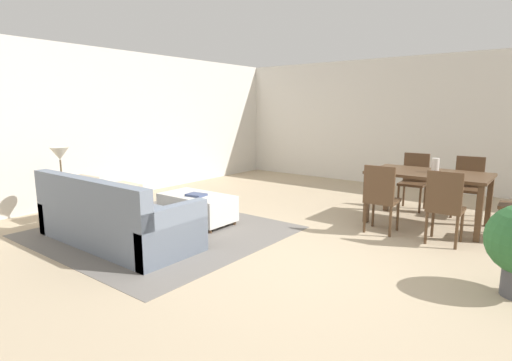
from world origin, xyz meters
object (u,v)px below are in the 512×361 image
object	(u,v)px
couch	(114,220)
dining_table	(429,179)
ottoman_table	(197,207)
vase_centerpiece	(435,165)
side_table	(63,192)
book_on_ottoman	(196,195)
dining_chair_far_left	(414,178)
table_lamp	(60,155)
dining_chair_near_right	(445,203)
dining_chair_far_right	(468,183)
dining_chair_near_left	(381,195)

from	to	relation	value
couch	dining_table	world-z (taller)	couch
ottoman_table	vase_centerpiece	world-z (taller)	vase_centerpiece
side_table	book_on_ottoman	bearing A→B (deg)	33.48
dining_table	dining_chair_far_left	distance (m)	0.94
table_lamp	dining_chair_near_right	size ratio (longest dim) A/B	0.57
dining_table	dining_chair_far_left	xyz separation A→B (m)	(-0.43, 0.82, -0.15)
dining_chair_far_left	book_on_ottoman	bearing A→B (deg)	-127.37
side_table	dining_chair_near_right	world-z (taller)	dining_chair_near_right
dining_table	dining_chair_far_right	bearing A→B (deg)	66.65
vase_centerpiece	book_on_ottoman	world-z (taller)	vase_centerpiece
couch	dining_chair_far_left	distance (m)	4.70
dining_chair_near_left	dining_chair_near_right	xyz separation A→B (m)	(0.78, 0.02, 0.00)
dining_chair_near_right	side_table	bearing A→B (deg)	-153.58
book_on_ottoman	dining_chair_far_left	bearing A→B (deg)	52.63
side_table	book_on_ottoman	world-z (taller)	side_table
side_table	dining_chair_far_right	world-z (taller)	dining_chair_far_right
dining_chair_near_left	dining_chair_near_right	bearing A→B (deg)	1.11
vase_centerpiece	dining_table	bearing A→B (deg)	-153.71
dining_chair_far_left	dining_chair_far_right	bearing A→B (deg)	2.29
couch	dining_table	xyz separation A→B (m)	(2.84, 3.21, 0.38)
dining_chair_far_left	vase_centerpiece	distance (m)	0.99
side_table	table_lamp	world-z (taller)	table_lamp
dining_table	vase_centerpiece	bearing A→B (deg)	26.29
dining_chair_far_right	book_on_ottoman	bearing A→B (deg)	-135.87
side_table	vase_centerpiece	distance (m)	5.35
side_table	table_lamp	distance (m)	0.53
table_lamp	vase_centerpiece	size ratio (longest dim) A/B	2.61
side_table	dining_table	bearing A→B (deg)	36.26
dining_chair_near_right	vase_centerpiece	bearing A→B (deg)	111.87
dining_chair_near_left	vase_centerpiece	distance (m)	1.02
side_table	book_on_ottoman	distance (m)	1.97
table_lamp	vase_centerpiece	distance (m)	5.34
ottoman_table	vase_centerpiece	xyz separation A→B (m)	(2.73, 2.00, 0.62)
dining_chair_near_left	dining_chair_far_right	xyz separation A→B (m)	(0.75, 1.67, 0.00)
dining_chair_far_left	book_on_ottoman	distance (m)	3.59
dining_chair_near_left	ottoman_table	bearing A→B (deg)	-153.36
couch	side_table	distance (m)	1.42
couch	book_on_ottoman	bearing A→B (deg)	78.86
dining_chair_far_left	dining_chair_far_right	xyz separation A→B (m)	(0.79, 0.03, 0.00)
dining_chair_near_right	dining_chair_far_left	xyz separation A→B (m)	(-0.83, 1.63, 0.00)
side_table	dining_chair_near_right	bearing A→B (deg)	26.42
dining_table	dining_chair_far_right	distance (m)	0.94
dining_table	dining_chair_near_left	xyz separation A→B (m)	(-0.38, -0.82, -0.15)
dining_table	dining_chair_far_right	xyz separation A→B (m)	(0.37, 0.86, -0.15)
dining_chair_near_left	dining_chair_far_right	bearing A→B (deg)	65.90
couch	dining_chair_far_left	xyz separation A→B (m)	(2.41, 4.03, 0.23)
book_on_ottoman	couch	bearing A→B (deg)	-101.14
couch	dining_table	size ratio (longest dim) A/B	1.41
dining_table	dining_chair_far_left	size ratio (longest dim) A/B	1.71
couch	table_lamp	distance (m)	1.58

